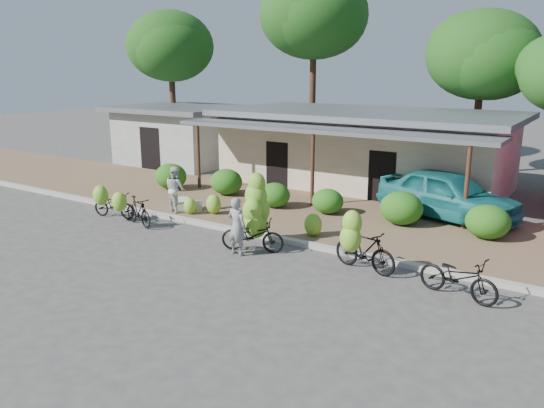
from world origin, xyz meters
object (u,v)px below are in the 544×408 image
at_px(bike_right, 362,246).
at_px(bystander, 176,189).
at_px(bike_center, 254,220).
at_px(bike_far_left, 112,204).
at_px(tree_far_center, 312,13).
at_px(bike_left, 135,210).
at_px(tree_center_right, 480,53).
at_px(bike_far_right, 458,277).
at_px(vendor, 237,226).
at_px(teal_van, 448,195).
at_px(tree_back_left, 169,45).
at_px(sack_far, 183,202).
at_px(sack_near, 190,206).

height_order(bike_right, bystander, bystander).
bearing_deg(bike_center, bike_far_left, 70.73).
distance_m(tree_far_center, bike_left, 17.22).
bearing_deg(tree_center_right, tree_far_center, -176.82).
bearing_deg(bike_far_right, vendor, 106.77).
relative_size(vendor, teal_van, 0.34).
bearing_deg(tree_back_left, bike_far_right, -31.10).
relative_size(bike_far_left, sack_far, 2.41).
distance_m(bike_far_left, bike_left, 1.40).
xyz_separation_m(tree_center_right, sack_far, (-7.30, -13.32, -5.63)).
bearing_deg(tree_back_left, teal_van, -18.29).
xyz_separation_m(bike_far_left, bike_center, (6.06, 0.11, 0.33)).
distance_m(sack_far, bystander, 1.02).
relative_size(tree_center_right, bike_right, 4.09).
relative_size(bike_far_left, bystander, 1.09).
height_order(tree_far_center, bike_far_right, tree_far_center).
bearing_deg(bike_far_right, tree_far_center, 51.81).
relative_size(bike_far_right, sack_near, 2.38).
distance_m(tree_back_left, tree_far_center, 8.69).
xyz_separation_m(tree_back_left, sack_near, (10.29, -10.11, -6.27)).
xyz_separation_m(tree_center_right, bike_left, (-7.13, -15.86, -5.33)).
height_order(bike_far_left, teal_van, teal_van).
bearing_deg(sack_near, bike_far_right, -12.39).
height_order(bike_center, bike_far_right, bike_center).
height_order(bike_far_left, bike_right, bike_right).
relative_size(bike_left, bike_center, 0.76).
xyz_separation_m(bike_left, vendor, (4.57, -0.41, 0.27)).
relative_size(tree_center_right, bystander, 4.81).
xyz_separation_m(tree_center_right, vendor, (-2.56, -16.27, -5.06)).
xyz_separation_m(tree_far_center, vendor, (6.44, -15.77, -7.29)).
xyz_separation_m(bike_right, vendor, (-3.51, -0.69, 0.13)).
xyz_separation_m(bike_right, bystander, (-7.95, 1.57, 0.24)).
bearing_deg(bike_far_right, bike_right, 96.74).
distance_m(tree_far_center, bystander, 15.43).
relative_size(sack_near, vendor, 0.51).
distance_m(vendor, bystander, 4.98).
xyz_separation_m(tree_center_right, bystander, (-7.00, -14.01, -4.95)).
relative_size(tree_far_center, teal_van, 2.12).
distance_m(tree_center_right, bike_left, 18.19).
xyz_separation_m(bike_center, sack_far, (-4.84, 2.22, -0.61)).
bearing_deg(tree_center_right, bystander, -116.56).
bearing_deg(bike_right, tree_center_right, 15.14).
bearing_deg(bike_center, tree_far_center, 3.20).
distance_m(tree_back_left, bike_right, 22.40).
height_order(tree_far_center, bike_left, tree_far_center).
distance_m(tree_far_center, tree_center_right, 9.29).
distance_m(bike_left, bystander, 1.89).
xyz_separation_m(tree_far_center, bystander, (2.00, -13.51, -7.18)).
relative_size(sack_far, bystander, 0.45).
height_order(tree_back_left, sack_far, tree_back_left).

